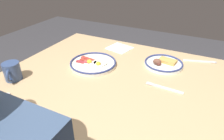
{
  "coord_description": "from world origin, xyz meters",
  "views": [
    {
      "loc": [
        -0.41,
        0.8,
        1.29
      ],
      "look_at": [
        -0.0,
        -0.02,
        0.76
      ],
      "focal_mm": 31.85,
      "sensor_mm": 36.0,
      "label": 1
    }
  ],
  "objects_px": {
    "plate_near_main": "(93,63)",
    "paper_napkin": "(119,48)",
    "fork_near": "(200,61)",
    "plate_center_pancakes": "(163,63)",
    "coffee_mug": "(12,71)",
    "fork_far": "(164,88)"
  },
  "relations": [
    {
      "from": "plate_near_main",
      "to": "paper_napkin",
      "type": "relative_size",
      "value": 1.81
    },
    {
      "from": "fork_near",
      "to": "plate_center_pancakes",
      "type": "bearing_deg",
      "value": 38.33
    },
    {
      "from": "plate_near_main",
      "to": "fork_near",
      "type": "distance_m",
      "value": 0.64
    },
    {
      "from": "coffee_mug",
      "to": "fork_near",
      "type": "bearing_deg",
      "value": -142.61
    },
    {
      "from": "plate_center_pancakes",
      "to": "paper_napkin",
      "type": "xyz_separation_m",
      "value": [
        0.33,
        -0.11,
        -0.01
      ]
    },
    {
      "from": "fork_far",
      "to": "plate_near_main",
      "type": "bearing_deg",
      "value": -6.55
    },
    {
      "from": "plate_near_main",
      "to": "fork_near",
      "type": "relative_size",
      "value": 1.41
    },
    {
      "from": "plate_near_main",
      "to": "coffee_mug",
      "type": "bearing_deg",
      "value": 47.83
    },
    {
      "from": "plate_center_pancakes",
      "to": "fork_far",
      "type": "relative_size",
      "value": 1.2
    },
    {
      "from": "plate_near_main",
      "to": "coffee_mug",
      "type": "relative_size",
      "value": 2.52
    },
    {
      "from": "paper_napkin",
      "to": "fork_far",
      "type": "relative_size",
      "value": 0.81
    },
    {
      "from": "coffee_mug",
      "to": "plate_center_pancakes",
      "type": "bearing_deg",
      "value": -142.89
    },
    {
      "from": "paper_napkin",
      "to": "coffee_mug",
      "type": "bearing_deg",
      "value": 62.09
    },
    {
      "from": "paper_napkin",
      "to": "plate_near_main",
      "type": "bearing_deg",
      "value": 83.07
    },
    {
      "from": "paper_napkin",
      "to": "fork_near",
      "type": "relative_size",
      "value": 0.78
    },
    {
      "from": "plate_near_main",
      "to": "fork_near",
      "type": "xyz_separation_m",
      "value": [
        -0.56,
        -0.33,
        -0.01
      ]
    },
    {
      "from": "plate_near_main",
      "to": "coffee_mug",
      "type": "distance_m",
      "value": 0.43
    },
    {
      "from": "coffee_mug",
      "to": "fork_far",
      "type": "xyz_separation_m",
      "value": [
        -0.72,
        -0.27,
        -0.04
      ]
    },
    {
      "from": "fork_near",
      "to": "fork_far",
      "type": "xyz_separation_m",
      "value": [
        0.13,
        0.38,
        0.0
      ]
    },
    {
      "from": "plate_near_main",
      "to": "paper_napkin",
      "type": "xyz_separation_m",
      "value": [
        -0.04,
        -0.29,
        -0.01
      ]
    },
    {
      "from": "plate_near_main",
      "to": "fork_near",
      "type": "bearing_deg",
      "value": -149.51
    },
    {
      "from": "plate_center_pancakes",
      "to": "fork_near",
      "type": "distance_m",
      "value": 0.24
    }
  ]
}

